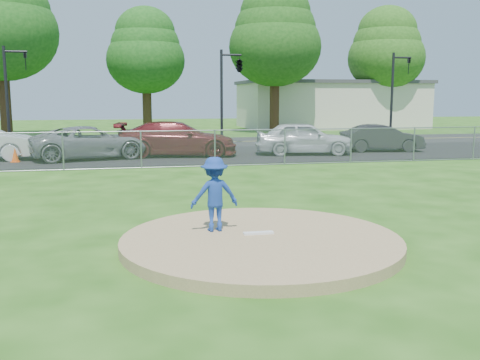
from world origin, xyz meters
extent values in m
plane|color=#1E4C10|center=(0.00, 10.00, 0.00)|extent=(120.00, 120.00, 0.00)
cylinder|color=#977C53|center=(0.00, 0.00, 0.10)|extent=(5.40, 5.40, 0.20)
cube|color=white|center=(0.00, 0.20, 0.22)|extent=(0.60, 0.15, 0.04)
cube|color=gray|center=(0.00, 12.00, 0.75)|extent=(40.00, 0.06, 1.50)
cube|color=black|center=(0.00, 16.50, 0.01)|extent=(50.00, 8.00, 0.01)
cube|color=black|center=(0.00, 24.00, 0.00)|extent=(60.00, 7.00, 0.01)
cube|color=beige|center=(16.00, 38.00, 2.00)|extent=(16.00, 9.00, 4.00)
cube|color=#3F3F42|center=(16.00, 38.00, 4.15)|extent=(16.40, 9.40, 0.30)
cylinder|color=#351F13|center=(-11.00, 31.00, 2.45)|extent=(0.78, 0.78, 4.90)
ellipsoid|color=#174E15|center=(-11.00, 31.00, 7.25)|extent=(7.84, 7.84, 6.66)
cylinder|color=#362213|center=(-1.00, 34.00, 1.92)|extent=(0.72, 0.72, 3.85)
ellipsoid|color=#154A13|center=(-1.00, 34.00, 5.70)|extent=(6.16, 6.16, 5.24)
ellipsoid|color=#154A13|center=(-1.00, 34.00, 6.78)|extent=(5.42, 5.42, 4.61)
ellipsoid|color=#154A13|center=(-1.00, 34.00, 7.85)|extent=(4.68, 4.68, 3.98)
cylinder|color=#361F13|center=(9.00, 32.00, 2.27)|extent=(0.76, 0.76, 4.55)
ellipsoid|color=#184713|center=(9.00, 32.00, 6.73)|extent=(7.28, 7.28, 6.19)
ellipsoid|color=#184713|center=(9.00, 32.00, 8.01)|extent=(6.41, 6.41, 5.45)
ellipsoid|color=#184713|center=(9.00, 32.00, 9.28)|extent=(5.53, 5.53, 4.70)
cylinder|color=#392515|center=(20.00, 35.00, 2.10)|extent=(0.74, 0.74, 4.20)
ellipsoid|color=#215115|center=(20.00, 35.00, 6.22)|extent=(6.72, 6.72, 5.71)
ellipsoid|color=#215115|center=(20.00, 35.00, 7.39)|extent=(5.91, 5.91, 5.03)
ellipsoid|color=#215115|center=(20.00, 35.00, 8.57)|extent=(5.11, 5.11, 4.34)
cylinder|color=black|center=(-9.00, 22.00, 2.80)|extent=(0.16, 0.16, 5.60)
cylinder|color=black|center=(-8.40, 22.00, 5.30)|extent=(1.20, 0.12, 0.12)
imported|color=black|center=(-7.92, 22.00, 4.80)|extent=(0.16, 0.20, 1.00)
cylinder|color=black|center=(3.00, 22.00, 2.80)|extent=(0.16, 0.16, 5.60)
cylinder|color=black|center=(3.60, 22.00, 5.30)|extent=(1.20, 0.12, 0.12)
imported|color=black|center=(4.08, 22.00, 4.80)|extent=(0.53, 2.48, 1.00)
cylinder|color=black|center=(14.00, 22.00, 2.80)|extent=(0.16, 0.16, 5.60)
cylinder|color=black|center=(14.60, 22.00, 5.30)|extent=(1.20, 0.12, 0.12)
imported|color=black|center=(15.08, 22.00, 4.80)|extent=(0.16, 0.20, 1.00)
imported|color=navy|center=(-0.80, 0.65, 0.95)|extent=(1.01, 0.63, 1.49)
cone|color=#F2540C|center=(-7.41, 15.18, 0.33)|extent=(0.33, 0.33, 0.64)
imported|color=gray|center=(-4.20, 15.84, 0.77)|extent=(5.91, 3.83, 1.51)
imported|color=maroon|center=(-0.19, 16.21, 0.85)|extent=(6.02, 3.06, 1.67)
imported|color=silver|center=(6.08, 15.70, 0.83)|extent=(5.04, 2.64, 1.63)
imported|color=#27272A|center=(10.60, 16.36, 0.71)|extent=(4.44, 2.10, 1.41)
camera|label=1|loc=(-2.42, -9.74, 2.88)|focal=40.00mm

